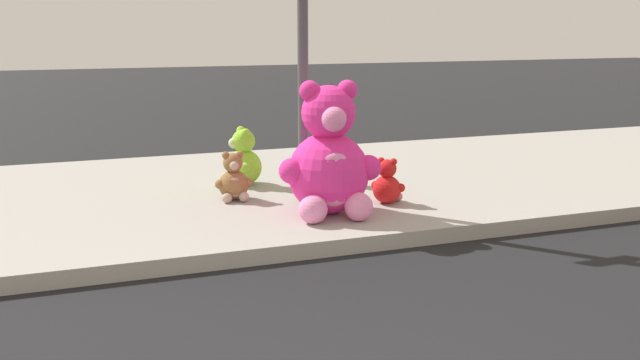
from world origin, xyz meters
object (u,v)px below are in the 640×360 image
at_px(plush_pink_large, 329,162).
at_px(plush_red, 387,185).
at_px(plush_brown, 234,181).
at_px(plush_yellow, 337,168).
at_px(plush_lime, 242,162).
at_px(sign_pole, 303,37).

height_order(plush_pink_large, plush_red, plush_pink_large).
xyz_separation_m(plush_brown, plush_red, (1.49, -0.65, -0.02)).
xyz_separation_m(plush_pink_large, plush_yellow, (0.52, 1.16, -0.33)).
bearing_deg(plush_lime, plush_yellow, -17.90).
height_order(plush_red, plush_lime, plush_lime).
bearing_deg(plush_pink_large, plush_brown, 132.36).
bearing_deg(plush_brown, sign_pole, -20.22).
bearing_deg(plush_brown, plush_red, -23.71).
relative_size(sign_pole, plush_yellow, 6.54).
bearing_deg(plush_brown, plush_yellow, 13.73).
height_order(plush_pink_large, plush_yellow, plush_pink_large).
distance_m(sign_pole, plush_yellow, 1.71).
height_order(sign_pole, plush_red, sign_pole).
bearing_deg(plush_yellow, plush_pink_large, -114.11).
height_order(sign_pole, plush_yellow, sign_pole).
height_order(plush_pink_large, plush_lime, plush_pink_large).
height_order(plush_brown, plush_lime, plush_lime).
distance_m(plush_brown, plush_lime, 0.70).
relative_size(plush_yellow, plush_red, 1.01).
distance_m(sign_pole, plush_lime, 1.75).
xyz_separation_m(sign_pole, plush_red, (0.79, -0.40, -1.50)).
relative_size(plush_red, plush_lime, 0.72).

